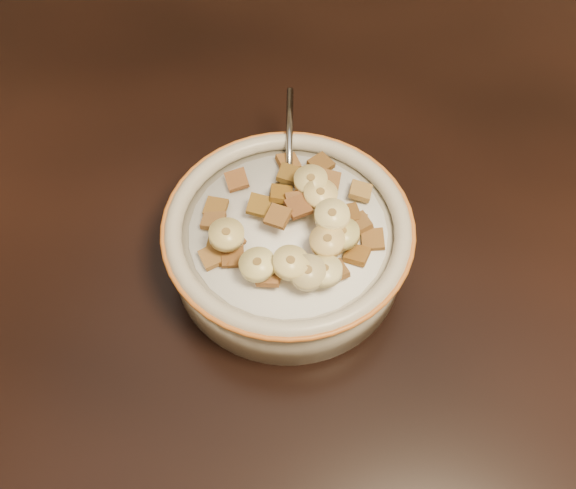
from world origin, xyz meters
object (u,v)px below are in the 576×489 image
(chair, at_px, (376,66))
(table, at_px, (402,237))
(spoon, at_px, (289,197))
(cereal_bowl, at_px, (288,247))

(chair, bearing_deg, table, -74.34)
(chair, relative_size, spoon, 17.47)
(table, distance_m, spoon, 0.14)
(cereal_bowl, xyz_separation_m, spoon, (-0.01, 0.03, 0.03))
(table, xyz_separation_m, cereal_bowl, (-0.10, -0.08, 0.05))
(cereal_bowl, distance_m, spoon, 0.05)
(table, relative_size, chair, 1.51)
(chair, height_order, cereal_bowl, chair)
(spoon, bearing_deg, cereal_bowl, 90.00)
(spoon, bearing_deg, chair, -105.18)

